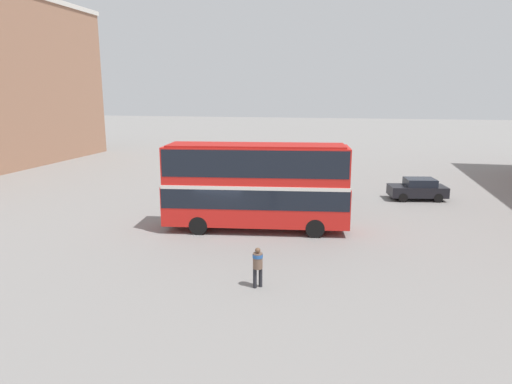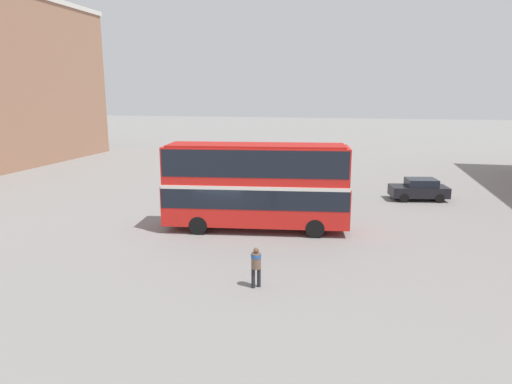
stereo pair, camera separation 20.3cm
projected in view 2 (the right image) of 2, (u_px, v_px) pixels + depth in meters
ground_plane at (223, 231)px, 25.32m from camera, size 240.00×240.00×0.00m
double_decker_bus at (256, 182)px, 24.99m from camera, size 10.34×3.89×4.80m
pedestrian_foreground at (256, 263)px, 17.77m from camera, size 0.57×0.57×1.64m
parked_car_kerb_near at (419, 189)px, 32.53m from camera, size 4.20×2.53×1.54m
parked_car_kerb_far at (315, 186)px, 33.90m from camera, size 4.63×2.10×1.46m
parked_car_side_street at (268, 167)px, 42.29m from camera, size 4.83×2.42×1.47m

